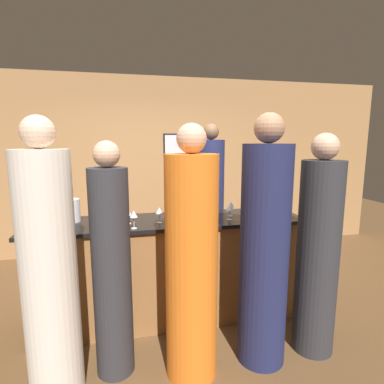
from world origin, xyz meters
The scene contains 19 objects.
ground_plane centered at (0.00, 0.00, 0.00)m, with size 14.00×14.00×0.00m, color brown.
back_wall centered at (0.00, 2.04, 1.40)m, with size 8.00×0.08×2.80m.
bar_counter centered at (0.00, 0.00, 0.52)m, with size 2.66×0.65×1.03m.
bartender centered at (0.60, 0.69, 0.94)m, with size 0.34×0.34×2.00m.
guest_0 centered at (0.64, -0.76, 0.93)m, with size 0.39×0.39×1.99m.
guest_1 centered at (-0.93, -0.79, 0.91)m, with size 0.36×0.36×1.95m.
guest_2 centered at (1.13, -0.74, 0.86)m, with size 0.34×0.34×1.85m.
guest_3 centered at (0.05, -0.79, 0.88)m, with size 0.39×0.39×1.91m.
guest_4 centered at (-0.53, -0.65, 0.84)m, with size 0.29×0.29×1.79m.
wine_bottle_0 centered at (-0.93, -0.14, 1.14)m, with size 0.07×0.07×0.29m.
wine_bottle_1 centered at (0.30, 0.26, 1.15)m, with size 0.07×0.07×0.32m.
ice_bucket centered at (-0.93, 0.12, 1.14)m, with size 0.16×0.16×0.22m.
wine_glass_0 centered at (0.63, 0.00, 1.15)m, with size 0.07×0.07×0.15m.
wine_glass_1 centered at (-0.12, -0.11, 1.14)m, with size 0.06×0.06×0.15m.
wine_glass_2 centered at (-0.40, -0.08, 1.13)m, with size 0.06×0.06×0.14m.
wine_glass_3 centered at (0.39, -0.20, 1.14)m, with size 0.07×0.07×0.15m.
wine_glass_4 centered at (0.57, -0.14, 1.15)m, with size 0.08×0.08×0.16m.
wine_glass_5 centered at (-1.06, -0.02, 1.16)m, with size 0.07×0.07×0.17m.
wine_glass_6 centered at (-0.36, -0.25, 1.15)m, with size 0.07×0.07×0.16m.
Camera 1 is at (-0.39, -2.84, 1.77)m, focal length 28.00 mm.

